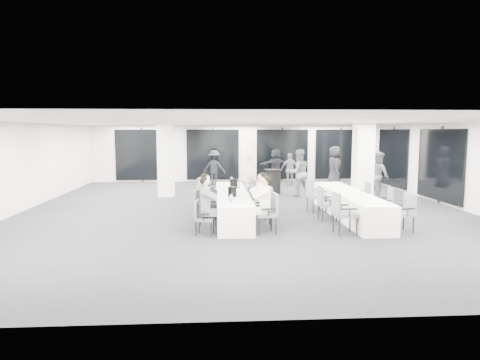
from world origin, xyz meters
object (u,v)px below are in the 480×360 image
Objects in this scene: chair_side_right_far at (364,194)px; standing_guest_f at (276,163)px; chair_main_right_second at (265,204)px; standing_guest_b at (298,170)px; cocktail_table at (273,181)px; chair_main_right_far at (255,192)px; chair_main_left_second at (202,206)px; ice_bucket_far at (234,183)px; chair_main_left_fourth at (204,196)px; standing_guest_h at (378,172)px; banquet_table_side at (349,205)px; chair_side_left_near at (342,211)px; chair_main_right_near at (269,210)px; chair_side_right_near at (405,210)px; chair_main_right_mid at (262,200)px; standing_guest_e at (334,164)px; standing_guest_c at (214,165)px; banquet_table_main at (232,205)px; chair_side_left_far at (314,193)px; ice_bucket_near at (232,192)px; chair_main_left_far at (205,191)px; standing_guest_d at (290,167)px; chair_main_left_near at (202,215)px; chair_main_left_mid at (204,203)px; standing_guest_a at (250,171)px; chair_side_right_mid at (385,202)px; chair_main_right_fourth at (258,197)px.

standing_guest_f is (-1.78, 7.36, 0.43)m from chair_side_right_far.
chair_main_right_second is 0.50× the size of standing_guest_b.
cocktail_table reaches higher than chair_side_right_far.
chair_main_right_far is 0.48× the size of standing_guest_f.
chair_main_right_far is (-1.03, -3.13, 0.03)m from cocktail_table.
ice_bucket_far is at bearing 172.74° from chair_main_left_second.
chair_main_left_fourth is 6.89m from standing_guest_h.
chair_side_left_near reaches higher than banquet_table_side.
chair_main_left_second is 1.01× the size of chair_main_right_near.
chair_main_right_near is 1.03× the size of chair_side_right_near.
chair_main_left_second is at bearing 60.99° from chair_main_right_near.
chair_main_right_second is 1.06× the size of chair_main_right_mid.
chair_main_right_second is 3.73× the size of ice_bucket_far.
standing_guest_e is (5.66, 5.70, 0.49)m from chair_main_left_fourth.
standing_guest_c reaches higher than chair_side_right_far.
standing_guest_e is (0.57, 5.39, 0.53)m from chair_side_right_far.
chair_main_right_far is 6.14m from standing_guest_c.
chair_main_right_second is at bearing -124.87° from chair_side_left_near.
chair_main_left_second is 0.50× the size of standing_guest_h.
banquet_table_main is at bearing -134.55° from chair_side_left_near.
standing_guest_e is at bearing 147.39° from chair_side_left_far.
chair_main_right_second is at bearing -21.83° from ice_bucket_near.
chair_main_left_far is at bearing 118.95° from banquet_table_main.
standing_guest_d is at bearing 93.65° from banquet_table_side.
banquet_table_side is 3.58m from ice_bucket_far.
chair_main_right_near is 3.17m from chair_side_left_far.
standing_guest_c is 7.55m from standing_guest_h.
standing_guest_d is at bearing 64.44° from cocktail_table.
standing_guest_e reaches higher than chair_main_left_fourth.
chair_main_left_second is 10.16m from standing_guest_f.
standing_guest_b is at bearing 142.59° from chair_main_left_fourth.
chair_main_left_near is 0.83× the size of chair_side_left_near.
chair_main_left_mid is 3.22× the size of ice_bucket_near.
chair_main_right_second is at bearing -54.52° from chair_side_left_far.
chair_main_left_far is 3.53m from chair_side_left_far.
banquet_table_main is at bearing 15.84° from chair_main_right_near.
chair_main_right_far is at bearing -140.39° from standing_guest_a.
standing_guest_h is (6.41, 1.59, 0.42)m from chair_main_left_far.
ice_bucket_far is at bearing 37.80° from chair_main_right_mid.
chair_side_right_far is at bearing 9.19° from chair_side_right_mid.
standing_guest_c is at bearing 38.75° from chair_side_right_mid.
banquet_table_side is 4.97× the size of chair_main_left_second.
chair_main_right_mid is at bearing -141.26° from chair_side_left_near.
standing_guest_f is (3.31, 9.60, 0.38)m from chair_main_left_second.
cocktail_table is 1.09× the size of chair_side_right_far.
banquet_table_side is 2.61m from chair_main_right_mid.
chair_main_left_mid is at bearing 13.89° from chair_main_left_far.
chair_main_left_near is 0.89× the size of chair_side_right_near.
standing_guest_b reaches higher than chair_main_right_fourth.
chair_main_left_second reaches higher than chair_main_right_fourth.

